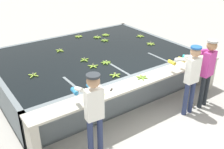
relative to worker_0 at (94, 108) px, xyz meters
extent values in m
plane|color=#A3A099|center=(1.52, 0.30, -1.06)|extent=(80.00, 80.00, 0.00)
cube|color=slate|center=(1.52, 2.64, -1.03)|extent=(5.23, 3.78, 0.06)
cube|color=slate|center=(1.52, 0.81, -0.60)|extent=(5.23, 0.12, 0.93)
cube|color=slate|center=(1.52, 4.47, -0.60)|extent=(5.23, 0.12, 0.93)
cube|color=slate|center=(-1.03, 2.64, -0.60)|extent=(0.12, 3.78, 0.93)
cube|color=slate|center=(4.07, 2.64, -0.60)|extent=(0.12, 3.78, 0.93)
cube|color=black|center=(1.52, 2.64, -0.57)|extent=(4.99, 3.54, 0.86)
cube|color=slate|center=(0.21, 1.27, -0.60)|extent=(0.06, 0.80, 0.93)
cube|color=slate|center=(1.52, 1.27, -0.60)|extent=(0.06, 0.80, 0.93)
cube|color=slate|center=(2.82, 1.27, -0.60)|extent=(0.06, 0.80, 0.93)
cube|color=#B7B2A3|center=(1.52, 0.52, -0.16)|extent=(5.23, 0.45, 0.05)
cube|color=#B7B2A3|center=(-0.99, 0.52, -0.63)|extent=(0.16, 0.41, 0.88)
cube|color=#B7B2A3|center=(4.03, 0.52, -0.63)|extent=(0.16, 0.41, 0.88)
cylinder|color=navy|center=(-0.10, -0.02, -0.64)|extent=(0.11, 0.11, 0.86)
cylinder|color=navy|center=(0.10, -0.04, -0.64)|extent=(0.11, 0.11, 0.86)
cube|color=white|center=(0.00, -0.03, 0.10)|extent=(0.34, 0.20, 0.61)
sphere|color=tan|center=(0.00, -0.03, 0.55)|extent=(0.23, 0.23, 0.23)
cylinder|color=#282D33|center=(0.00, -0.03, 0.65)|extent=(0.24, 0.24, 0.04)
cylinder|color=white|center=(-0.14, 0.23, 0.31)|extent=(0.11, 0.32, 0.18)
cylinder|color=teal|center=(-0.11, 0.48, 0.15)|extent=(0.10, 0.21, 0.08)
cylinder|color=white|center=(0.18, 0.20, 0.31)|extent=(0.11, 0.32, 0.18)
cylinder|color=teal|center=(0.21, 0.45, 0.15)|extent=(0.10, 0.21, 0.08)
cylinder|color=navy|center=(2.44, -0.09, -0.64)|extent=(0.11, 0.11, 0.84)
cylinder|color=navy|center=(2.64, -0.10, -0.64)|extent=(0.11, 0.11, 0.84)
cube|color=white|center=(2.54, -0.10, 0.07)|extent=(0.33, 0.19, 0.59)
sphere|color=tan|center=(2.54, -0.10, 0.52)|extent=(0.23, 0.23, 0.23)
cylinder|color=#1E5199|center=(2.54, -0.10, 0.62)|extent=(0.24, 0.24, 0.04)
cylinder|color=white|center=(2.39, 0.16, 0.29)|extent=(0.09, 0.31, 0.18)
cylinder|color=gold|center=(2.40, 0.41, 0.12)|extent=(0.09, 0.20, 0.08)
cylinder|color=white|center=(2.71, 0.15, 0.29)|extent=(0.09, 0.31, 0.18)
cylinder|color=gold|center=(2.72, 0.40, 0.12)|extent=(0.09, 0.20, 0.08)
cylinder|color=#1E2328|center=(2.99, -0.11, -0.63)|extent=(0.11, 0.11, 0.86)
cylinder|color=#1E2328|center=(3.19, -0.09, -0.63)|extent=(0.11, 0.11, 0.86)
cube|color=#BC388E|center=(3.09, -0.10, 0.10)|extent=(0.34, 0.20, 0.61)
sphere|color=#9E704C|center=(3.09, -0.10, 0.55)|extent=(0.23, 0.23, 0.23)
cylinder|color=#9E9E99|center=(3.09, -0.10, 0.65)|extent=(0.24, 0.24, 0.04)
cylinder|color=#BC388E|center=(2.91, 0.13, 0.32)|extent=(0.11, 0.32, 0.18)
cylinder|color=#1EA3AD|center=(2.88, 0.38, 0.15)|extent=(0.10, 0.21, 0.08)
cylinder|color=#BC388E|center=(3.22, 0.16, 0.32)|extent=(0.11, 0.32, 0.18)
cylinder|color=#1EA3AD|center=(3.20, 0.41, 0.15)|extent=(0.10, 0.21, 0.08)
ellipsoid|color=#75A333|center=(1.44, 1.71, -0.12)|extent=(0.09, 0.17, 0.04)
ellipsoid|color=#75A333|center=(1.49, 1.71, -0.12)|extent=(0.12, 0.16, 0.04)
ellipsoid|color=#75A333|center=(1.51, 1.75, -0.12)|extent=(0.17, 0.05, 0.04)
ellipsoid|color=#75A333|center=(1.49, 1.80, -0.12)|extent=(0.14, 0.15, 0.04)
ellipsoid|color=#75A333|center=(1.45, 1.81, -0.12)|extent=(0.06, 0.17, 0.04)
ellipsoid|color=#75A333|center=(1.41, 1.79, -0.12)|extent=(0.16, 0.12, 0.04)
ellipsoid|color=#75A333|center=(1.40, 1.74, -0.12)|extent=(0.17, 0.09, 0.04)
cylinder|color=tan|center=(1.46, 1.76, -0.09)|extent=(0.03, 0.03, 0.04)
ellipsoid|color=#7FAD33|center=(1.09, 2.17, -0.12)|extent=(0.06, 0.17, 0.04)
ellipsoid|color=#7FAD33|center=(1.14, 2.23, -0.12)|extent=(0.17, 0.06, 0.04)
ellipsoid|color=#7FAD33|center=(1.08, 2.28, -0.12)|extent=(0.06, 0.17, 0.04)
ellipsoid|color=#7FAD33|center=(1.03, 2.22, -0.12)|extent=(0.17, 0.06, 0.04)
cylinder|color=tan|center=(1.09, 2.22, -0.09)|extent=(0.03, 0.03, 0.04)
ellipsoid|color=#8CB738|center=(1.17, 1.00, -0.12)|extent=(0.17, 0.11, 0.04)
ellipsoid|color=#8CB738|center=(1.23, 0.97, -0.12)|extent=(0.07, 0.17, 0.04)
ellipsoid|color=#8CB738|center=(1.27, 1.02, -0.12)|extent=(0.17, 0.06, 0.04)
ellipsoid|color=#8CB738|center=(1.24, 1.08, -0.12)|extent=(0.11, 0.17, 0.04)
ellipsoid|color=#8CB738|center=(1.18, 1.07, -0.12)|extent=(0.15, 0.14, 0.04)
cylinder|color=tan|center=(1.22, 1.03, -0.09)|extent=(0.03, 0.03, 0.04)
ellipsoid|color=#75A333|center=(2.41, 3.17, -0.12)|extent=(0.07, 0.17, 0.04)
ellipsoid|color=#75A333|center=(2.45, 3.21, -0.12)|extent=(0.17, 0.08, 0.04)
ellipsoid|color=#75A333|center=(2.44, 3.26, -0.12)|extent=(0.15, 0.14, 0.04)
ellipsoid|color=#75A333|center=(2.39, 3.28, -0.12)|extent=(0.07, 0.17, 0.04)
ellipsoid|color=#75A333|center=(2.34, 3.24, -0.12)|extent=(0.17, 0.08, 0.04)
ellipsoid|color=#75A333|center=(2.36, 3.18, -0.12)|extent=(0.15, 0.14, 0.04)
cylinder|color=tan|center=(2.40, 3.22, -0.09)|extent=(0.03, 0.03, 0.04)
ellipsoid|color=#93BC3D|center=(3.65, 2.91, -0.12)|extent=(0.17, 0.08, 0.04)
ellipsoid|color=#93BC3D|center=(3.60, 2.96, -0.12)|extent=(0.05, 0.17, 0.04)
ellipsoid|color=#93BC3D|center=(3.54, 2.92, -0.12)|extent=(0.17, 0.10, 0.04)
ellipsoid|color=#93BC3D|center=(3.56, 2.86, -0.12)|extent=(0.14, 0.15, 0.04)
ellipsoid|color=#93BC3D|center=(3.62, 2.85, -0.12)|extent=(0.12, 0.16, 0.04)
cylinder|color=tan|center=(3.59, 2.90, -0.09)|extent=(0.03, 0.03, 0.04)
ellipsoid|color=#93BC3D|center=(-0.37, 2.16, -0.12)|extent=(0.14, 0.15, 0.04)
ellipsoid|color=#93BC3D|center=(-0.38, 2.08, -0.12)|extent=(0.15, 0.14, 0.04)
ellipsoid|color=#93BC3D|center=(-0.30, 2.07, -0.12)|extent=(0.14, 0.15, 0.04)
ellipsoid|color=#93BC3D|center=(-0.29, 2.15, -0.12)|extent=(0.15, 0.14, 0.04)
cylinder|color=tan|center=(-0.34, 2.12, -0.09)|extent=(0.03, 0.03, 0.04)
ellipsoid|color=#7FAD33|center=(2.78, 3.69, -0.12)|extent=(0.16, 0.12, 0.04)
ellipsoid|color=#7FAD33|center=(2.74, 3.72, -0.12)|extent=(0.05, 0.17, 0.04)
ellipsoid|color=#7FAD33|center=(2.69, 3.70, -0.12)|extent=(0.15, 0.14, 0.04)
ellipsoid|color=#7FAD33|center=(2.68, 3.66, -0.12)|extent=(0.17, 0.06, 0.04)
ellipsoid|color=#7FAD33|center=(2.70, 3.62, -0.12)|extent=(0.12, 0.16, 0.04)
ellipsoid|color=#7FAD33|center=(2.75, 3.61, -0.12)|extent=(0.09, 0.17, 0.04)
ellipsoid|color=#7FAD33|center=(2.78, 3.65, -0.12)|extent=(0.17, 0.09, 0.04)
cylinder|color=tan|center=(2.73, 3.66, -0.09)|extent=(0.03, 0.03, 0.04)
ellipsoid|color=#7FAD33|center=(2.36, 3.68, -0.12)|extent=(0.08, 0.17, 0.04)
ellipsoid|color=#7FAD33|center=(2.32, 3.65, -0.12)|extent=(0.17, 0.10, 0.04)
ellipsoid|color=#7FAD33|center=(2.32, 3.61, -0.12)|extent=(0.17, 0.11, 0.04)
ellipsoid|color=#7FAD33|center=(2.36, 3.58, -0.12)|extent=(0.07, 0.17, 0.04)
ellipsoid|color=#7FAD33|center=(2.41, 3.59, -0.12)|extent=(0.14, 0.15, 0.04)
ellipsoid|color=#7FAD33|center=(2.43, 3.63, -0.12)|extent=(0.17, 0.04, 0.04)
ellipsoid|color=#7FAD33|center=(2.40, 3.67, -0.12)|extent=(0.13, 0.16, 0.04)
cylinder|color=tan|center=(2.37, 3.63, -0.09)|extent=(0.03, 0.03, 0.04)
ellipsoid|color=#93BC3D|center=(3.31, 2.15, -0.12)|extent=(0.17, 0.05, 0.04)
ellipsoid|color=#93BC3D|center=(3.33, 2.10, -0.12)|extent=(0.13, 0.16, 0.04)
ellipsoid|color=#93BC3D|center=(3.39, 2.10, -0.12)|extent=(0.10, 0.17, 0.04)
ellipsoid|color=#93BC3D|center=(3.42, 2.14, -0.12)|extent=(0.17, 0.05, 0.04)
ellipsoid|color=#93BC3D|center=(3.40, 2.19, -0.12)|extent=(0.13, 0.16, 0.04)
ellipsoid|color=#93BC3D|center=(3.34, 2.20, -0.12)|extent=(0.10, 0.17, 0.04)
cylinder|color=tan|center=(3.37, 2.15, -0.09)|extent=(0.03, 0.03, 0.04)
ellipsoid|color=#9EC642|center=(1.86, 4.05, -0.12)|extent=(0.17, 0.05, 0.04)
ellipsoid|color=#9EC642|center=(1.89, 4.00, -0.12)|extent=(0.10, 0.17, 0.04)
ellipsoid|color=#9EC642|center=(1.94, 4.01, -0.12)|extent=(0.13, 0.16, 0.04)
ellipsoid|color=#9EC642|center=(1.97, 4.06, -0.12)|extent=(0.17, 0.05, 0.04)
ellipsoid|color=#9EC642|center=(1.93, 4.10, -0.12)|extent=(0.10, 0.17, 0.04)
ellipsoid|color=#9EC642|center=(1.88, 4.10, -0.12)|extent=(0.13, 0.16, 0.04)
cylinder|color=tan|center=(1.91, 4.05, -0.09)|extent=(0.03, 0.03, 0.04)
ellipsoid|color=#8CB738|center=(1.09, 1.81, -0.12)|extent=(0.11, 0.17, 0.04)
ellipsoid|color=#8CB738|center=(1.03, 1.80, -0.12)|extent=(0.14, 0.15, 0.04)
ellipsoid|color=#8CB738|center=(1.01, 1.74, -0.12)|extent=(0.17, 0.11, 0.04)
ellipsoid|color=#8CB738|center=(1.07, 1.70, -0.12)|extent=(0.06, 0.17, 0.04)
ellipsoid|color=#8CB738|center=(1.12, 1.75, -0.12)|extent=(0.17, 0.07, 0.04)
cylinder|color=tan|center=(1.06, 1.76, -0.09)|extent=(0.03, 0.03, 0.04)
ellipsoid|color=#93BC3D|center=(0.87, 3.18, -0.12)|extent=(0.12, 0.16, 0.04)
ellipsoid|color=#93BC3D|center=(0.89, 3.25, -0.12)|extent=(0.16, 0.12, 0.04)
ellipsoid|color=#93BC3D|center=(0.82, 3.27, -0.12)|extent=(0.12, 0.16, 0.04)
ellipsoid|color=#93BC3D|center=(0.80, 3.19, -0.12)|extent=(0.16, 0.12, 0.04)
cylinder|color=tan|center=(0.84, 3.22, -0.09)|extent=(0.03, 0.03, 0.04)
ellipsoid|color=#7FAD33|center=(0.47, 0.62, -0.12)|extent=(0.08, 0.17, 0.04)
ellipsoid|color=#7FAD33|center=(0.43, 0.55, -0.12)|extent=(0.17, 0.08, 0.04)
ellipsoid|color=#7FAD33|center=(0.50, 0.51, -0.12)|extent=(0.08, 0.17, 0.04)
ellipsoid|color=#7FAD33|center=(0.54, 0.58, -0.12)|extent=(0.17, 0.08, 0.04)
cylinder|color=tan|center=(0.49, 0.56, -0.08)|extent=(0.03, 0.03, 0.04)
ellipsoid|color=#75A333|center=(1.67, 0.63, -0.12)|extent=(0.10, 0.17, 0.04)
ellipsoid|color=#75A333|center=(1.61, 0.63, -0.12)|extent=(0.13, 0.16, 0.04)
ellipsoid|color=#75A333|center=(1.59, 0.58, -0.12)|extent=(0.17, 0.05, 0.04)
ellipsoid|color=#75A333|center=(1.62, 0.53, -0.12)|extent=(0.10, 0.17, 0.04)
ellipsoid|color=#75A333|center=(1.68, 0.54, -0.12)|extent=(0.13, 0.16, 0.04)
ellipsoid|color=#75A333|center=(1.70, 0.59, -0.12)|extent=(0.17, 0.05, 0.04)
cylinder|color=tan|center=(1.65, 0.58, -0.08)|extent=(0.03, 0.03, 0.04)
cube|color=silver|center=(0.34, 0.40, -0.13)|extent=(0.20, 0.07, 0.00)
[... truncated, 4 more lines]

